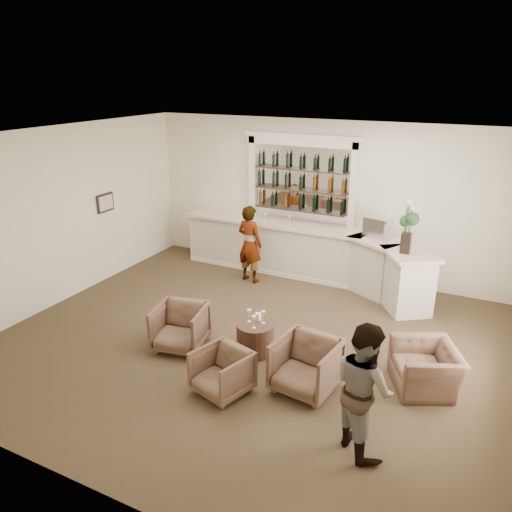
% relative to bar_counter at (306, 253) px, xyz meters
% --- Properties ---
extents(ground, '(8.00, 8.00, 0.00)m').
position_rel_bar_counter_xyz_m(ground, '(0.16, -3.00, -0.57)').
color(ground, brown).
rests_on(ground, ground).
extents(room_shell, '(8.04, 7.02, 3.32)m').
position_rel_bar_counter_xyz_m(room_shell, '(0.33, -2.29, 1.77)').
color(room_shell, '#F6ECCC').
rests_on(room_shell, ground).
extents(bar_counter, '(5.72, 1.80, 1.14)m').
position_rel_bar_counter_xyz_m(bar_counter, '(0.00, 0.00, 0.00)').
color(bar_counter, silver).
rests_on(bar_counter, ground).
extents(back_bar_alcove, '(2.64, 0.25, 3.00)m').
position_rel_bar_counter_xyz_m(back_bar_alcove, '(-0.34, 0.41, 1.46)').
color(back_bar_alcove, white).
rests_on(back_bar_alcove, ground).
extents(cocktail_table, '(0.59, 0.59, 0.50)m').
position_rel_bar_counter_xyz_m(cocktail_table, '(0.39, -3.23, -0.32)').
color(cocktail_table, '#472A1F').
rests_on(cocktail_table, ground).
extents(sommelier, '(0.67, 0.52, 1.65)m').
position_rel_bar_counter_xyz_m(sommelier, '(-1.01, -0.67, 0.25)').
color(sommelier, gray).
rests_on(sommelier, ground).
extents(guest, '(1.00, 1.00, 1.63)m').
position_rel_bar_counter_xyz_m(guest, '(2.45, -4.58, 0.24)').
color(guest, gray).
rests_on(guest, ground).
extents(armchair_left, '(0.92, 0.94, 0.73)m').
position_rel_bar_counter_xyz_m(armchair_left, '(-0.75, -3.63, -0.21)').
color(armchair_left, brown).
rests_on(armchair_left, ground).
extents(armchair_center, '(0.86, 0.88, 0.64)m').
position_rel_bar_counter_xyz_m(armchair_center, '(0.45, -4.38, -0.25)').
color(armchair_center, brown).
rests_on(armchair_center, ground).
extents(armchair_right, '(0.91, 0.93, 0.76)m').
position_rel_bar_counter_xyz_m(armchair_right, '(1.46, -3.80, -0.19)').
color(armchair_right, brown).
rests_on(armchair_right, ground).
extents(armchair_far, '(1.16, 1.22, 0.62)m').
position_rel_bar_counter_xyz_m(armchair_far, '(2.94, -2.99, -0.26)').
color(armchair_far, brown).
rests_on(armchair_far, ground).
extents(espresso_machine, '(0.55, 0.50, 0.41)m').
position_rel_bar_counter_xyz_m(espresso_machine, '(1.46, 0.02, 0.77)').
color(espresso_machine, silver).
rests_on(espresso_machine, bar_counter).
extents(flower_vase, '(0.26, 0.26, 0.98)m').
position_rel_bar_counter_xyz_m(flower_vase, '(2.13, -0.67, 1.12)').
color(flower_vase, black).
rests_on(flower_vase, bar_counter).
extents(wine_glass_bar_left, '(0.07, 0.07, 0.21)m').
position_rel_bar_counter_xyz_m(wine_glass_bar_left, '(-0.95, -0.06, 0.67)').
color(wine_glass_bar_left, white).
rests_on(wine_glass_bar_left, bar_counter).
extents(wine_glass_bar_right, '(0.07, 0.07, 0.21)m').
position_rel_bar_counter_xyz_m(wine_glass_bar_right, '(-0.42, 0.01, 0.67)').
color(wine_glass_bar_right, white).
rests_on(wine_glass_bar_right, bar_counter).
extents(wine_glass_tbl_a, '(0.07, 0.07, 0.21)m').
position_rel_bar_counter_xyz_m(wine_glass_tbl_a, '(0.27, -3.20, 0.03)').
color(wine_glass_tbl_a, white).
rests_on(wine_glass_tbl_a, cocktail_table).
extents(wine_glass_tbl_b, '(0.07, 0.07, 0.21)m').
position_rel_bar_counter_xyz_m(wine_glass_tbl_b, '(0.49, -3.15, 0.03)').
color(wine_glass_tbl_b, white).
rests_on(wine_glass_tbl_b, cocktail_table).
extents(wine_glass_tbl_c, '(0.07, 0.07, 0.21)m').
position_rel_bar_counter_xyz_m(wine_glass_tbl_c, '(0.43, -3.36, 0.03)').
color(wine_glass_tbl_c, white).
rests_on(wine_glass_tbl_c, cocktail_table).
extents(napkin_holder, '(0.08, 0.08, 0.12)m').
position_rel_bar_counter_xyz_m(napkin_holder, '(0.37, -3.09, -0.01)').
color(napkin_holder, white).
rests_on(napkin_holder, cocktail_table).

